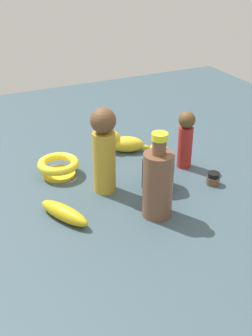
{
  "coord_description": "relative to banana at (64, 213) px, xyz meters",
  "views": [
    {
      "loc": [
        0.46,
        0.96,
        0.65
      ],
      "look_at": [
        0.0,
        0.0,
        0.07
      ],
      "focal_mm": 45.86,
      "sensor_mm": 36.0,
      "label": 1
    }
  ],
  "objects": [
    {
      "name": "bottle_short",
      "position": [
        -0.3,
        -0.04,
        0.03
      ],
      "size": [
        0.09,
        0.09,
        0.13
      ],
      "color": "black",
      "rests_on": "ground"
    },
    {
      "name": "ground",
      "position": [
        -0.21,
        -0.07,
        -0.02
      ],
      "size": [
        2.0,
        2.0,
        0.0
      ],
      "primitive_type": "plane",
      "color": "#384C56"
    },
    {
      "name": "person_figure_adult",
      "position": [
        -0.44,
        -0.12,
        0.08
      ],
      "size": [
        0.05,
        0.05,
        0.19
      ],
      "color": "#AB2622",
      "rests_on": "ground"
    },
    {
      "name": "banana",
      "position": [
        0.0,
        0.0,
        0.0
      ],
      "size": [
        0.11,
        0.16,
        0.04
      ],
      "primitive_type": "ellipsoid",
      "rotation": [
        0.0,
        0.0,
        2.03
      ],
      "color": "gold",
      "rests_on": "ground"
    },
    {
      "name": "person_figure_child",
      "position": [
        -0.15,
        -0.09,
        0.11
      ],
      "size": [
        0.07,
        0.07,
        0.25
      ],
      "color": "gold",
      "rests_on": "ground"
    },
    {
      "name": "bottle_tall",
      "position": [
        -0.23,
        0.08,
        0.08
      ],
      "size": [
        0.08,
        0.08,
        0.23
      ],
      "color": "brown",
      "rests_on": "ground"
    },
    {
      "name": "cat_figurine",
      "position": [
        -0.31,
        -0.3,
        0.01
      ],
      "size": [
        0.14,
        0.1,
        0.08
      ],
      "color": "yellow",
      "rests_on": "ground"
    },
    {
      "name": "bowl",
      "position": [
        -0.06,
        -0.23,
        0.01
      ],
      "size": [
        0.13,
        0.13,
        0.05
      ],
      "color": "gold",
      "rests_on": "ground"
    },
    {
      "name": "nail_polish_jar",
      "position": [
        -0.46,
        0.02,
        -0.0
      ],
      "size": [
        0.04,
        0.04,
        0.04
      ],
      "color": "brown",
      "rests_on": "ground"
    }
  ]
}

